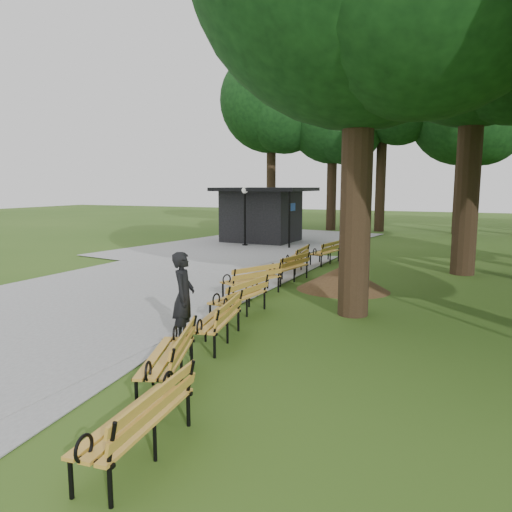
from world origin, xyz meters
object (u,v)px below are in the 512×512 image
at_px(person, 184,297).
at_px(lawn_tree_2, 478,13).
at_px(dirt_mound, 343,278).
at_px(bench_3, 239,297).
at_px(bench_5, 288,268).
at_px(kiosk, 261,215).
at_px(bench_0, 137,420).
at_px(bench_4, 251,280).
at_px(lamp_post, 245,203).
at_px(bench_2, 216,320).
at_px(bench_6, 295,258).
at_px(bench_1, 167,357).
at_px(bench_7, 325,252).

bearing_deg(person, lawn_tree_2, -46.07).
bearing_deg(person, dirt_mound, -36.85).
distance_m(bench_3, bench_5, 4.28).
bearing_deg(kiosk, bench_0, -68.60).
bearing_deg(bench_4, lamp_post, -129.76).
xyz_separation_m(bench_5, lawn_tree_2, (5.02, 3.55, 7.94)).
xyz_separation_m(bench_2, bench_6, (-1.14, 8.10, 0.00)).
height_order(bench_5, lawn_tree_2, lawn_tree_2).
xyz_separation_m(bench_1, bench_4, (-1.26, 6.02, 0.00)).
relative_size(person, bench_4, 0.91).
bearing_deg(bench_3, kiosk, -152.16).
distance_m(bench_1, bench_4, 6.15).
height_order(dirt_mound, bench_1, bench_1).
height_order(lamp_post, bench_6, lamp_post).
distance_m(bench_1, bench_6, 10.28).
distance_m(bench_3, lawn_tree_2, 12.10).
xyz_separation_m(bench_0, bench_6, (-2.20, 11.97, 0.00)).
height_order(person, bench_1, person).
bearing_deg(kiosk, bench_7, -46.13).
xyz_separation_m(person, bench_6, (-0.50, 8.22, -0.43)).
distance_m(kiosk, bench_6, 8.96).
distance_m(lamp_post, bench_6, 7.40).
distance_m(bench_2, bench_6, 8.18).
bearing_deg(person, bench_3, -25.32).
relative_size(person, lawn_tree_2, 0.14).
xyz_separation_m(kiosk, bench_4, (4.63, -11.84, -1.00)).
xyz_separation_m(kiosk, bench_7, (5.04, -5.74, -1.00)).
distance_m(lamp_post, dirt_mound, 10.74).
relative_size(lamp_post, bench_0, 1.54).
bearing_deg(dirt_mound, kiosk, 123.60).
bearing_deg(bench_4, bench_3, 40.50).
xyz_separation_m(lamp_post, bench_7, (5.06, -3.67, -1.68)).
relative_size(bench_2, bench_4, 1.00).
height_order(person, bench_2, person).
height_order(person, lamp_post, lamp_post).
bearing_deg(bench_3, lawn_tree_2, 156.16).
bearing_deg(bench_1, bench_7, 163.85).
bearing_deg(bench_5, bench_6, -156.78).
bearing_deg(bench_2, bench_1, -3.44).
distance_m(bench_4, bench_5, 2.26).
distance_m(bench_0, bench_3, 5.97).
xyz_separation_m(bench_4, bench_5, (0.27, 2.24, 0.00)).
bearing_deg(lamp_post, bench_7, -35.93).
xyz_separation_m(dirt_mound, lawn_tree_2, (3.14, 4.14, 8.02)).
xyz_separation_m(dirt_mound, bench_5, (-1.87, 0.60, 0.08)).
bearing_deg(lamp_post, dirt_mound, -50.09).
xyz_separation_m(dirt_mound, bench_2, (-1.14, -5.59, 0.08)).
xyz_separation_m(bench_0, bench_1, (-0.80, 1.79, 0.00)).
relative_size(lamp_post, bench_4, 1.54).
distance_m(bench_3, bench_6, 6.22).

